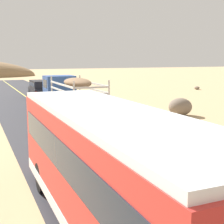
% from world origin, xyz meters
% --- Properties ---
extents(ground_plane, '(240.00, 240.00, 0.00)m').
position_xyz_m(ground_plane, '(0.00, 0.00, 0.00)').
color(ground_plane, tan).
extents(road_surface, '(8.00, 120.00, 0.02)m').
position_xyz_m(road_surface, '(0.00, 0.00, 0.01)').
color(road_surface, '#2D2D33').
rests_on(road_surface, ground).
extents(road_centre_line, '(0.16, 117.60, 0.00)m').
position_xyz_m(road_centre_line, '(0.00, 0.00, 0.02)').
color(road_centre_line, '#D8CC4C').
rests_on(road_centre_line, road_surface).
extents(livestock_truck, '(2.53, 9.70, 3.02)m').
position_xyz_m(livestock_truck, '(1.44, 17.70, 1.79)').
color(livestock_truck, '#3359A5').
rests_on(livestock_truck, road_surface).
extents(bus, '(2.54, 10.00, 3.21)m').
position_xyz_m(bus, '(-2.54, -1.10, 1.75)').
color(bus, red).
rests_on(bus, road_surface).
extents(car_far, '(1.90, 4.62, 1.93)m').
position_xyz_m(car_far, '(1.35, 28.47, 1.09)').
color(car_far, black).
rests_on(car_far, road_surface).
extents(boulder_near_shoulder, '(0.68, 0.86, 0.45)m').
position_xyz_m(boulder_near_shoulder, '(23.73, 29.47, 0.23)').
color(boulder_near_shoulder, '#756656').
rests_on(boulder_near_shoulder, ground).
extents(boulder_far_horizon, '(1.87, 1.68, 1.38)m').
position_xyz_m(boulder_far_horizon, '(9.21, 12.65, 0.69)').
color(boulder_far_horizon, '#756656').
rests_on(boulder_far_horizon, ground).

